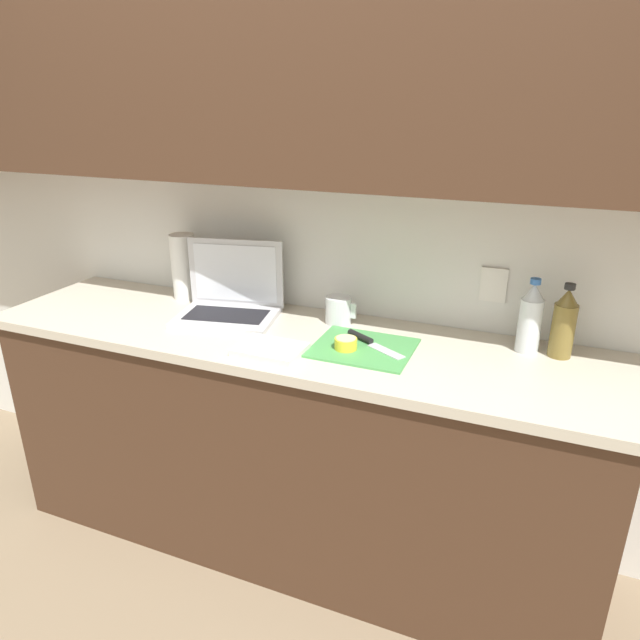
{
  "coord_description": "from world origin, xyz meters",
  "views": [
    {
      "loc": [
        0.81,
        -1.68,
        1.69
      ],
      "look_at": [
        0.13,
        -0.01,
        0.99
      ],
      "focal_mm": 32.0,
      "sensor_mm": 36.0,
      "label": 1
    }
  ],
  "objects": [
    {
      "name": "bottle_oil_tall",
      "position": [
        0.89,
        0.18,
        1.02
      ],
      "size": [
        0.07,
        0.07,
        0.25
      ],
      "color": "olive",
      "rests_on": "counter_unit"
    },
    {
      "name": "knife",
      "position": [
        0.28,
        0.03,
        0.92
      ],
      "size": [
        0.23,
        0.15,
        0.02
      ],
      "rotation": [
        0.0,
        0.0,
        -0.52
      ],
      "color": "silver",
      "rests_on": "cutting_board"
    },
    {
      "name": "laptop",
      "position": [
        -0.29,
        0.1,
        0.97
      ],
      "size": [
        0.42,
        0.33,
        0.28
      ],
      "rotation": [
        0.0,
        0.0,
        0.2
      ],
      "color": "silver",
      "rests_on": "counter_unit"
    },
    {
      "name": "dish_towel",
      "position": [
        0.01,
        -0.16,
        0.92
      ],
      "size": [
        0.22,
        0.17,
        0.02
      ],
      "primitive_type": "cube",
      "rotation": [
        0.0,
        0.0,
        -0.03
      ],
      "color": "silver",
      "rests_on": "counter_unit"
    },
    {
      "name": "measuring_cup",
      "position": [
        0.12,
        0.18,
        0.96
      ],
      "size": [
        0.12,
        0.1,
        0.1
      ],
      "color": "silver",
      "rests_on": "counter_unit"
    },
    {
      "name": "lemon_half_cut",
      "position": [
        0.24,
        -0.05,
        0.93
      ],
      "size": [
        0.07,
        0.07,
        0.04
      ],
      "color": "yellow",
      "rests_on": "cutting_board"
    },
    {
      "name": "ground_plane",
      "position": [
        0.0,
        0.0,
        0.0
      ],
      "size": [
        12.0,
        12.0,
        0.0
      ],
      "primitive_type": "plane",
      "color": "#847056",
      "rests_on": "ground"
    },
    {
      "name": "bottle_green_soda",
      "position": [
        0.79,
        0.18,
        1.02
      ],
      "size": [
        0.07,
        0.07,
        0.25
      ],
      "color": "silver",
      "rests_on": "counter_unit"
    },
    {
      "name": "wall_back",
      "position": [
        0.0,
        0.22,
        1.56
      ],
      "size": [
        5.2,
        0.38,
        2.6
      ],
      "color": "white",
      "rests_on": "ground_plane"
    },
    {
      "name": "cutting_board",
      "position": [
        0.29,
        -0.02,
        0.91
      ],
      "size": [
        0.33,
        0.28,
        0.01
      ],
      "primitive_type": "cube",
      "color": "#4C9E51",
      "rests_on": "counter_unit"
    },
    {
      "name": "paper_towel_roll",
      "position": [
        -0.57,
        0.2,
        1.04
      ],
      "size": [
        0.1,
        0.1,
        0.27
      ],
      "color": "white",
      "rests_on": "counter_unit"
    },
    {
      "name": "counter_unit",
      "position": [
        -0.02,
        0.0,
        0.46
      ],
      "size": [
        2.29,
        0.58,
        0.91
      ],
      "color": "#472D1E",
      "rests_on": "ground_plane"
    }
  ]
}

